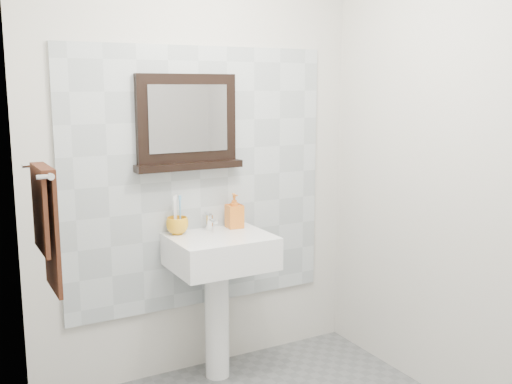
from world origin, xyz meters
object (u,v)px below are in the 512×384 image
Objects in this scene: framed_mirror at (187,124)px; hand_towel at (46,219)px; pedestal_sink at (220,267)px; soap_dispenser at (234,211)px; toothbrush_cup at (177,226)px.

framed_mirror reaches higher than hand_towel.
pedestal_sink is 0.82m from framed_mirror.
hand_towel is at bearing -154.89° from soap_dispenser.
framed_mirror reaches higher than soap_dispenser.
toothbrush_cup is 0.91m from hand_towel.
pedestal_sink is 1.54× the size of framed_mirror.
pedestal_sink is at bearing 17.77° from hand_towel.
pedestal_sink is 1.10m from hand_towel.
toothbrush_cup is 0.20× the size of framed_mirror.
soap_dispenser is 0.32× the size of framed_mirror.
hand_towel is (-1.12, -0.43, 0.16)m from soap_dispenser.
pedestal_sink is 1.75× the size of hand_towel.
framed_mirror is at bearing 119.40° from pedestal_sink.
toothbrush_cup is 0.57m from framed_mirror.
soap_dispenser is at bearing 21.01° from hand_towel.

